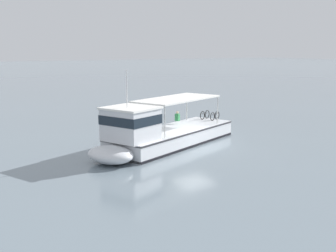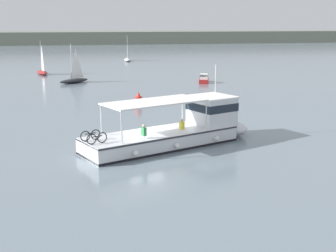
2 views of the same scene
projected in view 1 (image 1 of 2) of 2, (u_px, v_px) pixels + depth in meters
ground_plane at (194, 147)px, 28.88m from camera, size 400.00×400.00×0.00m
ferry_main at (159, 134)px, 28.14m from camera, size 12.92×7.72×5.32m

